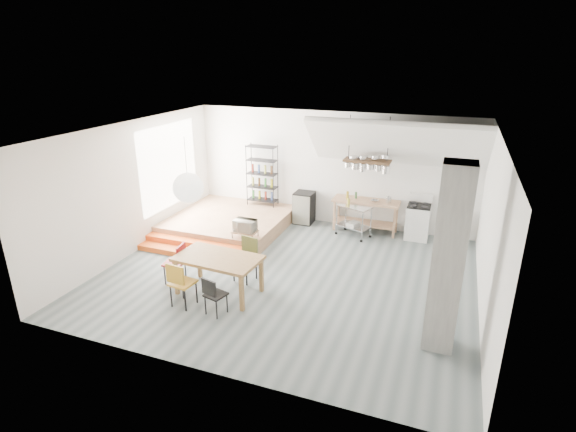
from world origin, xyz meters
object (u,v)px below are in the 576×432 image
at_px(dining_table, 218,261).
at_px(mini_fridge, 304,208).
at_px(stove, 418,221).
at_px(rolling_cart, 354,217).

xyz_separation_m(dining_table, mini_fridge, (0.34, 4.45, -0.27)).
bearing_deg(stove, dining_table, -128.74).
bearing_deg(rolling_cart, mini_fridge, -176.47).
xyz_separation_m(stove, rolling_cart, (-1.62, -0.46, 0.08)).
xyz_separation_m(stove, mini_fridge, (-3.19, 0.04, -0.02)).
bearing_deg(dining_table, mini_fridge, 89.44).
bearing_deg(rolling_cart, stove, 36.87).
bearing_deg(rolling_cart, dining_table, -94.69).
relative_size(stove, dining_table, 0.66).
bearing_deg(stove, rolling_cart, -164.29).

